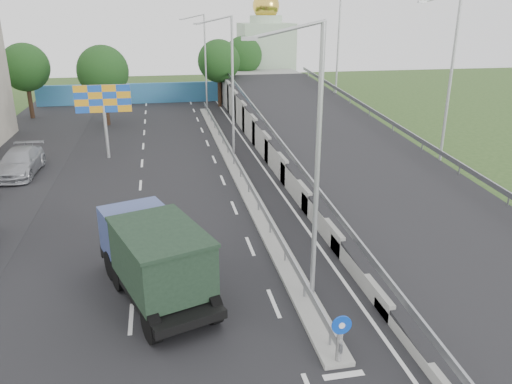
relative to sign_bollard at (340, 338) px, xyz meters
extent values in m
cube|color=black|center=(-3.00, 17.83, -1.03)|extent=(26.00, 90.00, 0.04)
cube|color=gray|center=(0.00, 21.83, -0.93)|extent=(1.00, 44.00, 0.20)
cube|color=gray|center=(12.30, 21.83, 1.32)|extent=(0.10, 50.00, 0.32)
cube|color=gray|center=(2.80, 21.83, 1.32)|extent=(0.10, 50.00, 0.32)
cube|color=gray|center=(0.00, 21.83, -0.28)|extent=(0.08, 44.00, 0.32)
cylinder|color=gray|center=(0.00, 21.83, -0.53)|extent=(0.09, 0.09, 0.60)
cylinder|color=black|center=(0.00, 0.03, -0.23)|extent=(0.20, 0.20, 1.20)
cylinder|color=#0C3FBF|center=(0.00, -0.05, 0.52)|extent=(0.64, 0.05, 0.64)
cylinder|color=white|center=(0.00, -0.08, 0.52)|extent=(0.20, 0.03, 0.20)
cylinder|color=#B2B5B7|center=(0.30, 3.83, 4.17)|extent=(0.18, 0.18, 10.00)
cylinder|color=#B2B5B7|center=(-0.90, 3.83, 8.92)|extent=(2.57, 0.12, 0.66)
cube|color=#B2B5B7|center=(-2.10, 3.83, 8.67)|extent=(0.50, 0.18, 0.12)
cylinder|color=#B2B5B7|center=(0.30, 23.83, 4.17)|extent=(0.18, 0.18, 10.00)
cylinder|color=#B2B5B7|center=(-0.90, 23.83, 8.92)|extent=(2.57, 0.12, 0.66)
cube|color=#B2B5B7|center=(-2.10, 23.83, 8.67)|extent=(0.50, 0.18, 0.12)
cylinder|color=#B2B5B7|center=(0.30, 43.83, 4.17)|extent=(0.18, 0.18, 10.00)
cylinder|color=#B2B5B7|center=(-0.90, 43.83, 8.92)|extent=(2.57, 0.12, 0.66)
cube|color=#B2B5B7|center=(-2.10, 43.83, 8.67)|extent=(0.50, 0.18, 0.12)
cube|color=teal|center=(-4.00, 49.83, 0.17)|extent=(30.00, 0.50, 2.40)
cube|color=#B2CCAD|center=(10.00, 57.83, 3.47)|extent=(7.00, 7.00, 9.00)
cylinder|color=#B2CCAD|center=(10.00, 57.83, 8.47)|extent=(4.40, 4.40, 1.00)
sphere|color=gold|center=(10.00, 57.83, 10.17)|extent=(3.60, 3.60, 3.60)
cylinder|color=#B2B5B7|center=(-9.00, 25.83, 0.97)|extent=(0.24, 0.24, 4.00)
cube|color=orange|center=(-9.00, 25.83, 3.47)|extent=(4.00, 0.20, 2.00)
cylinder|color=black|center=(-10.00, 37.83, 0.97)|extent=(0.44, 0.44, 4.00)
sphere|color=#0E3415|center=(-10.00, 37.83, 4.17)|extent=(4.80, 4.80, 4.80)
cylinder|color=black|center=(2.00, 45.83, 0.97)|extent=(0.44, 0.44, 4.00)
sphere|color=#0E3415|center=(2.00, 45.83, 4.17)|extent=(4.80, 4.80, 4.80)
cylinder|color=black|center=(-18.00, 42.83, 0.97)|extent=(0.44, 0.44, 4.00)
sphere|color=#0E3415|center=(-18.00, 42.83, 4.17)|extent=(4.80, 4.80, 4.80)
cylinder|color=black|center=(6.00, 52.83, 0.97)|extent=(0.44, 0.44, 4.00)
sphere|color=#0E3415|center=(6.00, 52.83, 4.17)|extent=(4.80, 4.80, 4.80)
cylinder|color=black|center=(-7.32, 7.04, -0.42)|extent=(0.77, 1.29, 1.23)
cylinder|color=black|center=(-5.22, 7.77, -0.42)|extent=(0.77, 1.29, 1.23)
cylinder|color=black|center=(-7.00, 6.09, -0.42)|extent=(0.77, 1.29, 1.23)
cylinder|color=black|center=(-4.89, 6.82, -0.42)|extent=(0.77, 1.29, 1.23)
cylinder|color=black|center=(-5.72, 2.40, -0.42)|extent=(0.77, 1.29, 1.23)
cylinder|color=black|center=(-3.62, 3.13, -0.42)|extent=(0.77, 1.29, 1.23)
cube|color=black|center=(-5.51, 5.19, -0.25)|extent=(4.67, 7.37, 0.33)
cube|color=navy|center=(-6.36, 7.67, 0.86)|extent=(3.00, 2.52, 1.89)
cube|color=black|center=(-6.64, 8.48, 1.36)|extent=(2.02, 0.75, 0.78)
cube|color=black|center=(-6.67, 8.56, -0.31)|extent=(2.48, 0.99, 0.56)
cube|color=black|center=(-5.29, 4.56, 0.97)|extent=(3.91, 4.88, 2.01)
cube|color=black|center=(-5.29, 4.56, 2.03)|extent=(4.05, 5.02, 0.13)
imported|color=#999BA1|center=(-14.55, 22.83, -0.18)|extent=(2.62, 5.97, 1.71)
camera|label=1|loc=(-5.00, -12.14, 9.46)|focal=35.00mm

